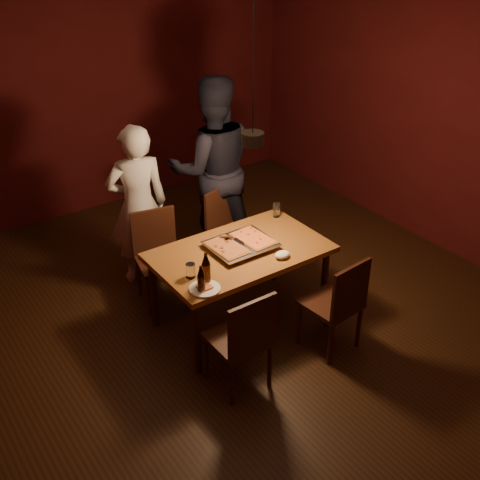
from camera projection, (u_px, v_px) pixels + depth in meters
room_shell at (252, 180)px, 4.86m from camera, size 6.00×6.00×6.00m
dining_table at (240, 257)px, 5.20m from camera, size 1.50×0.90×0.75m
chair_far_left at (158, 248)px, 5.60m from camera, size 0.50×0.50×0.49m
chair_far_right at (227, 223)px, 6.03m from camera, size 0.53×0.53×0.49m
chair_near_left at (244, 334)px, 4.51m from camera, size 0.42×0.42×0.49m
chair_near_right at (339, 298)px, 4.92m from camera, size 0.46×0.46×0.49m
pizza_tray at (241, 246)px, 5.18m from camera, size 0.55×0.45×0.05m
pizza_meat at (227, 247)px, 5.09m from camera, size 0.26×0.39×0.02m
pizza_cheese at (253, 238)px, 5.23m from camera, size 0.27×0.40×0.02m
spatula at (239, 241)px, 5.17m from camera, size 0.20×0.25×0.04m
beer_bottle_a at (201, 279)px, 4.56m from camera, size 0.06×0.06×0.23m
beer_bottle_b at (206, 268)px, 4.67m from camera, size 0.07×0.07×0.26m
water_glass_left at (191, 271)px, 4.77m from camera, size 0.08×0.08×0.12m
water_glass_right at (276, 210)px, 5.67m from camera, size 0.07×0.07×0.14m
plate_slice at (205, 289)px, 4.64m from camera, size 0.25×0.25×0.03m
napkin at (282, 255)px, 5.04m from camera, size 0.14×0.10×0.06m
diner_white at (138, 206)px, 5.77m from camera, size 0.66×0.51×1.62m
diner_dark at (213, 169)px, 6.16m from camera, size 1.14×1.02×1.93m
pendant_lamp at (253, 137)px, 4.68m from camera, size 0.18×0.18×1.10m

